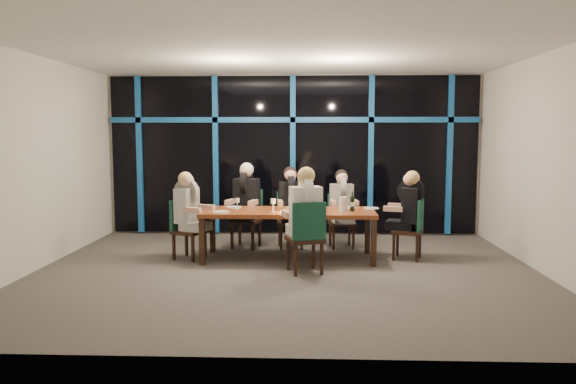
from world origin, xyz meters
The scene contains 29 objects.
room centered at (0.00, 0.00, 2.02)m, with size 7.04×7.00×3.02m.
window_wall centered at (0.01, 2.93, 1.55)m, with size 6.86×0.43×2.94m.
dining_table centered at (0.00, 0.80, 0.68)m, with size 2.60×1.00×0.75m.
chair_far_left centered at (-0.73, 1.71, 0.54)m, with size 0.54×0.54×0.97m.
chair_far_mid centered at (-0.01, 1.72, 0.52)m, with size 0.48×0.48×0.93m.
chair_far_right centered at (0.85, 1.77, 0.50)m, with size 0.47×0.47×0.89m.
chair_end_left centered at (-1.58, 0.77, 0.51)m, with size 0.55×0.55×0.91m.
chair_end_right centered at (1.88, 0.84, 0.51)m, with size 0.54×0.54×0.92m.
chair_near_mid centered at (0.28, -0.10, 0.56)m, with size 0.58×0.58×1.00m.
diner_far_left centered at (-0.74, 1.63, 0.93)m, with size 0.55×0.65×0.95m.
diner_far_mid centered at (0.00, 1.64, 0.89)m, with size 0.49×0.61×0.90m.
diner_far_right centered at (0.86, 1.69, 0.86)m, with size 0.47×0.58×0.87m.
diner_end_left centered at (-1.51, 0.74, 0.87)m, with size 0.62×0.56×0.89m.
diner_end_right centered at (1.81, 0.86, 0.88)m, with size 0.63×0.55×0.90m.
diner_near_mid centered at (0.26, -0.02, 0.95)m, with size 0.59×0.68×0.97m.
plate_far_left centered at (-0.88, 1.08, 0.76)m, with size 0.24×0.24×0.01m, color white.
plate_far_mid centered at (0.08, 1.08, 0.76)m, with size 0.24×0.24×0.01m, color white.
plate_far_right centered at (0.93, 1.14, 0.76)m, with size 0.24×0.24×0.01m, color white.
plate_end_left centered at (-0.99, 0.54, 0.76)m, with size 0.24×0.24×0.01m, color white.
plate_end_right centered at (1.27, 1.04, 0.76)m, with size 0.24×0.24×0.01m, color white.
plate_near_mid centered at (0.09, 0.52, 0.76)m, with size 0.24×0.24×0.01m, color white.
wine_bottle centered at (0.96, 0.74, 0.86)m, with size 0.07×0.07×0.30m.
water_pitcher centered at (0.82, 0.71, 0.86)m, with size 0.14×0.12×0.22m.
tea_light centered at (-0.08, 0.53, 0.76)m, with size 0.05×0.05×0.03m, color #F8A34A.
wine_glass_a centered at (-0.22, 0.68, 0.89)m, with size 0.07×0.07×0.19m.
wine_glass_b centered at (0.03, 0.83, 0.88)m, with size 0.07×0.07×0.18m.
wine_glass_c centered at (0.47, 0.82, 0.88)m, with size 0.07×0.07×0.18m.
wine_glass_d centered at (-0.79, 0.87, 0.88)m, with size 0.07×0.07×0.18m.
wine_glass_e centered at (0.84, 0.93, 0.86)m, with size 0.06×0.06×0.16m.
Camera 1 is at (0.32, -7.60, 1.91)m, focal length 35.00 mm.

